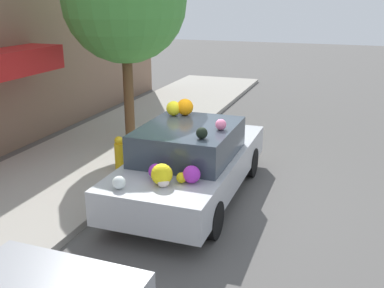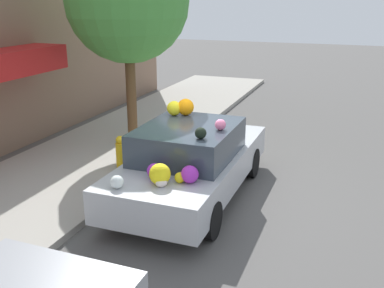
% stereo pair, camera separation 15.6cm
% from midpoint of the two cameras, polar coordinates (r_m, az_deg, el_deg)
% --- Properties ---
extents(ground_plane, '(60.00, 60.00, 0.00)m').
position_cam_midpoint_polar(ground_plane, '(8.47, -0.13, -6.47)').
color(ground_plane, '#565451').
extents(sidewalk_curb, '(24.00, 3.20, 0.13)m').
position_cam_midpoint_polar(sidewalk_curb, '(9.66, -15.30, -3.54)').
color(sidewalk_curb, '#9E998E').
rests_on(sidewalk_curb, ground).
extents(street_tree, '(2.83, 2.83, 4.75)m').
position_cam_midpoint_polar(street_tree, '(10.71, -7.79, 17.58)').
color(street_tree, brown).
rests_on(street_tree, sidewalk_curb).
extents(fire_hydrant, '(0.20, 0.20, 0.70)m').
position_cam_midpoint_polar(fire_hydrant, '(9.39, -8.57, -1.06)').
color(fire_hydrant, gold).
rests_on(fire_hydrant, sidewalk_curb).
extents(art_car, '(4.28, 1.82, 1.71)m').
position_cam_midpoint_polar(art_car, '(8.11, 0.40, -2.07)').
color(art_car, '#B7BABF').
rests_on(art_car, ground).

